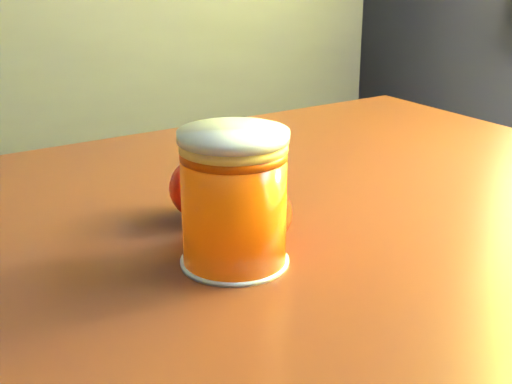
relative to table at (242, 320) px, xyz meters
name	(u,v)px	position (x,y,z in m)	size (l,w,h in m)	color
table	(242,320)	(0.00, 0.00, 0.00)	(1.10, 0.84, 0.75)	#622B18
juice_glass	(234,200)	(-0.03, -0.07, 0.15)	(0.09, 0.09, 0.11)	#DC4A04
orange_front	(253,213)	(-0.01, -0.04, 0.13)	(0.07, 0.07, 0.06)	#FF1D05
orange_back	(206,188)	(-0.02, 0.03, 0.13)	(0.07, 0.07, 0.06)	#FF1D05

